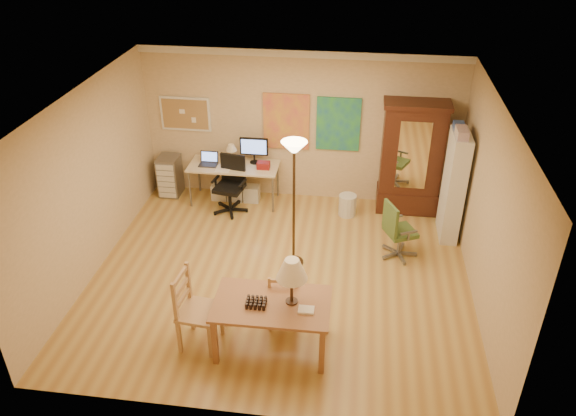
# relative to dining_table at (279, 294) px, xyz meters

# --- Properties ---
(floor) EXTENTS (5.50, 5.50, 0.00)m
(floor) POSITION_rel_dining_table_xyz_m (-0.20, 1.42, -0.84)
(floor) COLOR #B07F3E
(floor) RESTS_ON ground
(crown_molding) EXTENTS (5.50, 0.08, 0.12)m
(crown_molding) POSITION_rel_dining_table_xyz_m (-0.20, 3.88, 1.80)
(crown_molding) COLOR white
(crown_molding) RESTS_ON floor
(corkboard) EXTENTS (0.90, 0.04, 0.62)m
(corkboard) POSITION_rel_dining_table_xyz_m (-2.25, 3.89, 0.66)
(corkboard) COLOR #A2814C
(corkboard) RESTS_ON floor
(art_panel_left) EXTENTS (0.80, 0.04, 1.00)m
(art_panel_left) POSITION_rel_dining_table_xyz_m (-0.45, 3.89, 0.61)
(art_panel_left) COLOR yellow
(art_panel_left) RESTS_ON floor
(art_panel_right) EXTENTS (0.75, 0.04, 0.95)m
(art_panel_right) POSITION_rel_dining_table_xyz_m (0.45, 3.89, 0.61)
(art_panel_right) COLOR teal
(art_panel_right) RESTS_ON floor
(dining_table) EXTENTS (1.42, 0.86, 1.32)m
(dining_table) POSITION_rel_dining_table_xyz_m (0.00, 0.00, 0.00)
(dining_table) COLOR brown
(dining_table) RESTS_ON floor
(ladder_chair_back) EXTENTS (0.43, 0.42, 0.84)m
(ladder_chair_back) POSITION_rel_dining_table_xyz_m (-0.01, 0.43, -0.44)
(ladder_chair_back) COLOR tan
(ladder_chair_back) RESTS_ON floor
(ladder_chair_left) EXTENTS (0.52, 0.54, 1.06)m
(ladder_chair_left) POSITION_rel_dining_table_xyz_m (-1.02, -0.06, -0.34)
(ladder_chair_left) COLOR tan
(ladder_chair_left) RESTS_ON floor
(torchiere_lamp) EXTENTS (0.37, 0.37, 2.02)m
(torchiere_lamp) POSITION_rel_dining_table_xyz_m (-0.05, 1.78, 0.78)
(torchiere_lamp) COLOR #382716
(torchiere_lamp) RESTS_ON floor
(computer_desk) EXTENTS (1.58, 0.69, 1.20)m
(computer_desk) POSITION_rel_dining_table_xyz_m (-1.31, 3.58, -0.40)
(computer_desk) COLOR beige
(computer_desk) RESTS_ON floor
(office_chair_black) EXTENTS (0.62, 0.62, 1.01)m
(office_chair_black) POSITION_rel_dining_table_xyz_m (-1.34, 3.20, -0.57)
(office_chair_black) COLOR black
(office_chair_black) RESTS_ON floor
(office_chair_green) EXTENTS (0.58, 0.58, 0.94)m
(office_chair_green) POSITION_rel_dining_table_xyz_m (1.52, 2.19, -0.58)
(office_chair_green) COLOR slate
(office_chair_green) RESTS_ON floor
(drawer_cart) EXTENTS (0.37, 0.45, 0.75)m
(drawer_cart) POSITION_rel_dining_table_xyz_m (-2.58, 3.65, -0.46)
(drawer_cart) COLOR slate
(drawer_cart) RESTS_ON floor
(armoire) EXTENTS (1.08, 0.51, 1.99)m
(armoire) POSITION_rel_dining_table_xyz_m (1.72, 3.66, 0.03)
(armoire) COLOR #3A1A0F
(armoire) RESTS_ON floor
(bookshelf) EXTENTS (0.27, 0.71, 1.79)m
(bookshelf) POSITION_rel_dining_table_xyz_m (2.35, 2.93, 0.05)
(bookshelf) COLOR white
(bookshelf) RESTS_ON floor
(wastebin) EXTENTS (0.30, 0.30, 0.38)m
(wastebin) POSITION_rel_dining_table_xyz_m (0.70, 3.33, -0.65)
(wastebin) COLOR silver
(wastebin) RESTS_ON floor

